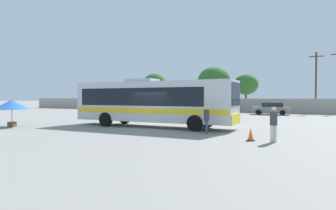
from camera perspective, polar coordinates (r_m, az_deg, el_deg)
The scene contains 15 objects.
ground_plane at distance 28.83m, azimuth 6.75°, elevation -2.72°, with size 300.00×300.00×0.00m, color gray.
perimeter_wall at distance 41.91m, azimuth 12.87°, elevation -0.07°, with size 80.00×0.30×1.97m, color #9E998C.
coach_bus_silver_yellow at distance 20.50m, azimuth -3.44°, elevation 0.78°, with size 12.05×2.76×3.50m.
attendant_by_bus_door at distance 16.71m, azimuth 7.82°, elevation -2.61°, with size 0.44×0.44×1.65m.
passenger_waiting_on_apron at distance 14.36m, azimuth 20.61°, elevation -3.32°, with size 0.45×0.45×1.69m.
vendor_umbrella_near_gate_blue at distance 23.45m, azimuth -29.10°, elevation 0.04°, with size 2.56×2.56×1.98m.
parked_car_leftmost_dark_blue at distance 43.62m, azimuth -4.79°, elevation -0.20°, with size 4.21×2.01×1.54m.
parked_car_second_dark_blue at distance 40.24m, azimuth 2.45°, elevation -0.37°, with size 4.43×2.08×1.49m.
parked_car_third_dark_blue at distance 38.46m, azimuth 10.75°, elevation -0.47°, with size 4.16×2.24×1.53m.
parked_car_rightmost_grey at distance 37.19m, azimuth 20.21°, elevation -0.62°, with size 4.52×2.08×1.50m.
utility_pole_near at distance 42.96m, azimuth 27.79°, elevation 4.27°, with size 1.80×0.25×8.26m.
roadside_tree_left at distance 50.28m, azimuth -2.70°, elevation 4.44°, with size 4.04×4.04×6.41m.
roadside_tree_midleft at distance 48.37m, azimuth 9.32°, elevation 4.90°, with size 5.46×5.46×7.31m.
roadside_tree_midright at distance 48.54m, azimuth 15.53°, elevation 4.02°, with size 3.99×3.99×5.99m.
traffic_cone_on_apron at distance 14.56m, azimuth 16.41°, elevation -5.77°, with size 0.36×0.36×0.64m.
Camera 1 is at (9.41, -17.17, 2.15)m, focal length 30.07 mm.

